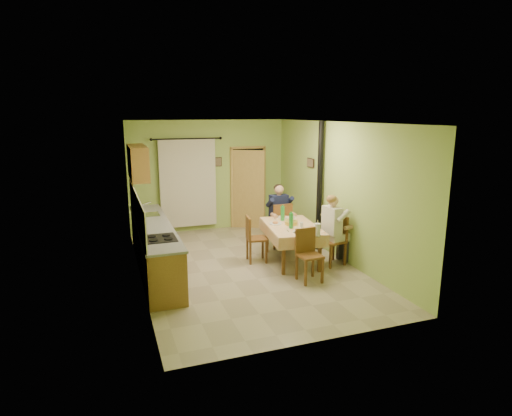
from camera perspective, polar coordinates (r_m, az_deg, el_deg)
name	(u,v)px	position (r m, az deg, el deg)	size (l,w,h in m)	color
floor	(246,267)	(8.52, -1.37, -7.83)	(4.00, 6.00, 0.01)	tan
room_shell	(245,175)	(8.06, -1.44, 4.37)	(4.04, 6.04, 2.82)	#A9CA68
kitchen_run	(154,246)	(8.40, -13.43, -5.01)	(0.64, 3.64, 1.56)	brown
upper_cabinets	(138,162)	(9.36, -15.48, 5.87)	(0.35, 1.40, 0.70)	brown
curtain	(188,183)	(10.80, -9.04, 3.34)	(1.70, 0.07, 2.22)	black
doorway	(248,188)	(11.21, -1.03, 2.73)	(0.96, 0.42, 2.15)	black
dining_table	(291,243)	(8.73, 4.75, -4.72)	(1.19, 1.74, 0.76)	tan
tableware	(294,223)	(8.51, 5.14, -2.07)	(0.77, 1.66, 0.33)	white
chair_far	(279,234)	(9.71, 3.11, -3.45)	(0.46, 0.46, 1.01)	brown
chair_near	(309,266)	(7.80, 7.09, -7.64)	(0.41, 0.41, 0.95)	brown
chair_right	(333,250)	(8.71, 10.19, -5.55)	(0.49, 0.49, 0.99)	brown
chair_left	(256,248)	(8.73, -0.01, -5.31)	(0.43, 0.43, 0.94)	brown
man_far	(279,208)	(9.57, 3.11, -0.05)	(0.59, 0.47, 1.39)	#141938
man_right	(333,222)	(8.54, 10.26, -1.81)	(0.52, 0.62, 1.39)	beige
stove_flue	(319,203)	(9.49, 8.40, 0.62)	(0.24, 0.24, 2.80)	black
picture_back	(218,162)	(10.97, -5.07, 6.16)	(0.19, 0.03, 0.23)	black
picture_right	(311,163)	(9.91, 7.29, 6.00)	(0.03, 0.31, 0.21)	brown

